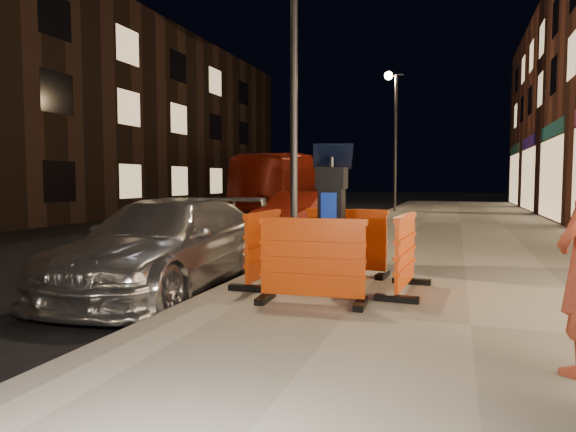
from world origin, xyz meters
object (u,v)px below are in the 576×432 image
(barrier_back, at_px, (346,242))
(car_silver, at_px, (167,289))
(car_red, at_px, (300,238))
(barrier_front, at_px, (312,261))
(barrier_bldgside, at_px, (405,253))
(bus_doubledecker, at_px, (291,212))
(barrier_kerbside, at_px, (264,247))
(parking_kiosk, at_px, (331,221))

(barrier_back, distance_m, car_silver, 2.69)
(car_silver, relative_size, car_red, 1.18)
(barrier_front, distance_m, barrier_bldgside, 1.34)
(barrier_back, xyz_separation_m, car_silver, (-2.36, -1.13, -0.64))
(car_red, bearing_deg, bus_doubledecker, 116.26)
(barrier_kerbside, distance_m, car_red, 6.79)
(barrier_back, bearing_deg, car_silver, -149.35)
(barrier_kerbside, distance_m, bus_doubledecker, 17.66)
(parking_kiosk, xyz_separation_m, barrier_back, (0.00, 0.95, -0.39))
(parking_kiosk, relative_size, bus_doubledecker, 0.18)
(barrier_kerbside, xyz_separation_m, bus_doubledecker, (-5.03, 16.91, -0.64))
(barrier_kerbside, relative_size, car_red, 0.33)
(car_red, bearing_deg, parking_kiosk, -62.58)
(parking_kiosk, distance_m, bus_doubledecker, 17.97)
(bus_doubledecker, bearing_deg, barrier_kerbside, -73.66)
(barrier_front, height_order, barrier_back, same)
(bus_doubledecker, bearing_deg, barrier_back, -69.68)
(bus_doubledecker, bearing_deg, car_silver, -78.25)
(parking_kiosk, relative_size, barrier_kerbside, 1.40)
(barrier_back, bearing_deg, barrier_kerbside, -129.91)
(barrier_front, bearing_deg, barrier_kerbside, 132.09)
(barrier_back, distance_m, car_red, 6.18)
(barrier_back, distance_m, bus_doubledecker, 17.06)
(car_silver, bearing_deg, parking_kiosk, 2.32)
(parking_kiosk, relative_size, car_red, 0.47)
(parking_kiosk, height_order, barrier_kerbside, parking_kiosk)
(car_red, bearing_deg, barrier_bldgside, -55.67)
(barrier_front, relative_size, barrier_kerbside, 1.00)
(bus_doubledecker, bearing_deg, barrier_bldgside, -67.94)
(barrier_bldgside, height_order, bus_doubledecker, bus_doubledecker)
(barrier_bldgside, distance_m, car_red, 7.44)
(barrier_kerbside, bearing_deg, barrier_bldgside, -89.91)
(parking_kiosk, bearing_deg, barrier_kerbside, -177.91)
(barrier_front, distance_m, bus_doubledecker, 18.85)
(barrier_back, bearing_deg, barrier_front, -84.91)
(barrier_bldgside, xyz_separation_m, car_silver, (-3.31, -0.18, -0.64))
(car_red, relative_size, bus_doubledecker, 0.39)
(parking_kiosk, height_order, barrier_front, parking_kiosk)
(barrier_bldgside, bearing_deg, barrier_back, 49.09)
(barrier_back, relative_size, car_silver, 0.28)
(car_red, xyz_separation_m, bus_doubledecker, (-3.56, 10.32, 0.00))
(barrier_front, relative_size, car_red, 0.33)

